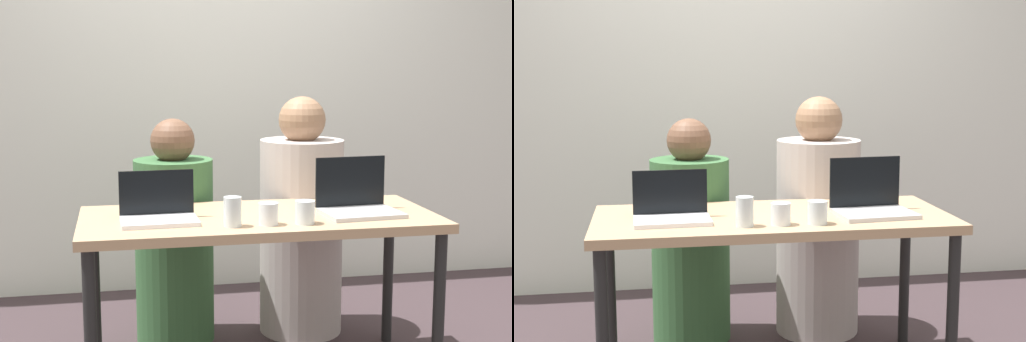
% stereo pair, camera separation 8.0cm
% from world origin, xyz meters
% --- Properties ---
extents(back_wall, '(4.50, 0.10, 2.56)m').
position_xyz_m(back_wall, '(0.00, 1.40, 1.28)').
color(back_wall, silver).
rests_on(back_wall, ground).
extents(desk, '(1.51, 0.67, 0.73)m').
position_xyz_m(desk, '(0.00, 0.00, 0.66)').
color(desk, tan).
rests_on(desk, ground).
extents(person_on_left, '(0.48, 0.48, 1.11)m').
position_xyz_m(person_on_left, '(-0.32, 0.52, 0.49)').
color(person_on_left, '#39663A').
rests_on(person_on_left, ground).
extents(person_on_right, '(0.45, 0.45, 1.21)m').
position_xyz_m(person_on_right, '(0.32, 0.52, 0.54)').
color(person_on_right, '#B8ACA8').
rests_on(person_on_right, ground).
extents(laptop_front_left, '(0.32, 0.24, 0.20)m').
position_xyz_m(laptop_front_left, '(-0.43, -0.05, 0.78)').
color(laptop_front_left, silver).
rests_on(laptop_front_left, desk).
extents(laptop_front_right, '(0.34, 0.29, 0.24)m').
position_xyz_m(laptop_front_right, '(0.42, -0.05, 0.78)').
color(laptop_front_right, '#B6B6B9').
rests_on(laptop_front_right, desk).
extents(water_glass_center, '(0.08, 0.08, 0.09)m').
position_xyz_m(water_glass_center, '(0.00, -0.19, 0.77)').
color(water_glass_center, white).
rests_on(water_glass_center, desk).
extents(water_glass_left, '(0.07, 0.07, 0.12)m').
position_xyz_m(water_glass_left, '(-0.15, -0.20, 0.78)').
color(water_glass_left, silver).
rests_on(water_glass_left, desk).
extents(water_glass_right, '(0.08, 0.08, 0.09)m').
position_xyz_m(water_glass_right, '(0.15, -0.20, 0.77)').
color(water_glass_right, silver).
rests_on(water_glass_right, desk).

